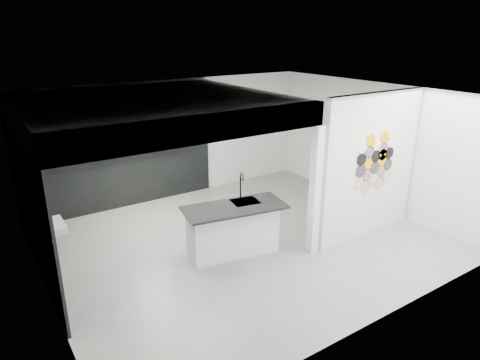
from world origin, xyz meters
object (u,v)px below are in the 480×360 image
object	(u,v)px
kitchen_island	(233,228)
glass_bowl	(182,141)
glass_vase	(182,140)
stockpot	(70,156)
bottle_dark	(110,151)
utensil_cup	(76,157)
kettle	(165,143)
partition_panel	(370,166)
wall_basin	(51,227)

from	to	relation	value
kitchen_island	glass_bowl	bearing A→B (deg)	89.71
glass_vase	kitchen_island	bearing A→B (deg)	-100.34
stockpot	bottle_dark	xyz separation A→B (m)	(0.84, 0.00, -0.02)
stockpot	utensil_cup	size ratio (longest dim) A/B	1.97
stockpot	kettle	size ratio (longest dim) A/B	1.31
kitchen_island	bottle_dark	distance (m)	3.44
kettle	glass_vase	world-z (taller)	glass_vase
kettle	kitchen_island	bearing A→B (deg)	-98.25
glass_bowl	bottle_dark	size ratio (longest dim) A/B	0.86
partition_panel	stockpot	world-z (taller)	partition_panel
wall_basin	kettle	xyz separation A→B (m)	(2.95, 2.07, 0.54)
kettle	bottle_dark	xyz separation A→B (m)	(-1.26, 0.00, 0.00)
partition_panel	glass_vase	size ratio (longest dim) A/B	19.01
partition_panel	glass_vase	world-z (taller)	partition_panel
stockpot	kettle	world-z (taller)	stockpot
stockpot	utensil_cup	bearing A→B (deg)	0.00
partition_panel	kitchen_island	size ratio (longest dim) A/B	1.47
kitchen_island	glass_vase	distance (m)	3.30
wall_basin	kitchen_island	bearing A→B (deg)	-20.48
kitchen_island	partition_panel	bearing A→B (deg)	-5.71
partition_panel	bottle_dark	bearing A→B (deg)	134.40
stockpot	bottle_dark	distance (m)	0.85
partition_panel	glass_bowl	bearing A→B (deg)	118.23
kitchen_island	utensil_cup	xyz separation A→B (m)	(-1.87, 3.12, 0.89)
kettle	utensil_cup	world-z (taller)	kettle
glass_vase	glass_bowl	bearing A→B (deg)	0.00
partition_panel	wall_basin	bearing A→B (deg)	161.77
kitchen_island	glass_bowl	distance (m)	3.29
glass_bowl	kettle	bearing A→B (deg)	180.00
utensil_cup	glass_vase	bearing A→B (deg)	0.00
glass_bowl	bottle_dark	xyz separation A→B (m)	(-1.71, 0.00, 0.03)
kitchen_island	glass_vase	size ratio (longest dim) A/B	12.95
kettle	bottle_dark	distance (m)	1.26
wall_basin	stockpot	bearing A→B (deg)	67.96
stockpot	glass_bowl	distance (m)	2.55
kettle	utensil_cup	xyz separation A→B (m)	(-1.99, 0.00, -0.02)
kettle	glass_bowl	size ratio (longest dim) A/B	1.33
partition_panel	wall_basin	xyz separation A→B (m)	(-5.46, 1.80, -0.55)
kitchen_island	utensil_cup	world-z (taller)	kitchen_island
utensil_cup	partition_panel	bearing A→B (deg)	-40.60
glass_bowl	bottle_dark	bearing A→B (deg)	180.00
kitchen_island	stockpot	bearing A→B (deg)	132.54
stockpot	utensil_cup	xyz separation A→B (m)	(0.12, 0.00, -0.03)
partition_panel	kettle	distance (m)	4.61
glass_bowl	glass_vase	bearing A→B (deg)	0.00
kettle	glass_bowl	distance (m)	0.45
kitchen_island	wall_basin	bearing A→B (deg)	169.58
partition_panel	bottle_dark	world-z (taller)	partition_panel
kettle	glass_bowl	world-z (taller)	kettle
wall_basin	kettle	bearing A→B (deg)	35.04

